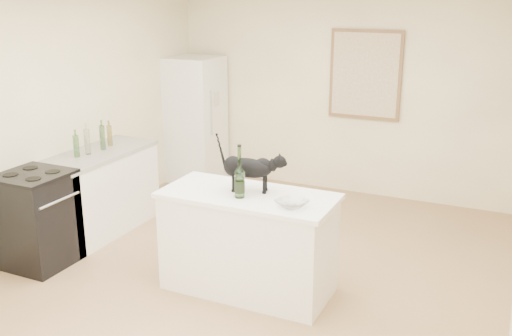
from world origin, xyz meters
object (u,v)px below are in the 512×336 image
object	(u,v)px
wine_bottle	(240,175)
glass_bowl	(292,204)
stove	(37,220)
fridge	(195,120)
black_cat	(249,170)

from	to	relation	value
wine_bottle	glass_bowl	world-z (taller)	wine_bottle
stove	fridge	world-z (taller)	fridge
stove	fridge	distance (m)	2.98
fridge	glass_bowl	xyz separation A→B (m)	(2.51, -2.69, 0.08)
fridge	glass_bowl	bearing A→B (deg)	-47.09
fridge	wine_bottle	world-z (taller)	fridge
fridge	glass_bowl	world-z (taller)	fridge
stove	glass_bowl	bearing A→B (deg)	5.82
wine_bottle	glass_bowl	bearing A→B (deg)	-3.78
glass_bowl	stove	bearing A→B (deg)	-174.18
wine_bottle	stove	bearing A→B (deg)	-171.94
stove	black_cat	world-z (taller)	black_cat
fridge	black_cat	xyz separation A→B (m)	(2.02, -2.49, 0.24)
black_cat	fridge	bearing A→B (deg)	113.85
black_cat	glass_bowl	size ratio (longest dim) A/B	2.15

